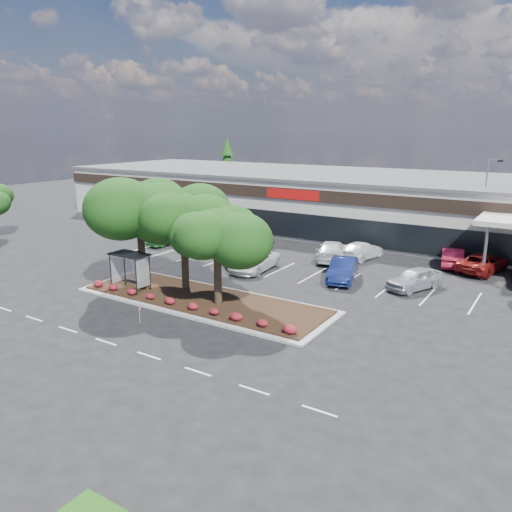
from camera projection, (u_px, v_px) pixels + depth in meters
The scene contains 26 objects.
ground at pixel (187, 327), 29.19m from camera, with size 160.00×160.00×0.00m, color black.
retail_store at pixel (382, 203), 56.10m from camera, with size 80.40×25.20×6.25m.
landscape_island at pixel (203, 300), 33.47m from camera, with size 18.00×6.00×0.26m.
lane_markings at pixel (275, 282), 37.79m from camera, with size 33.12×20.06×0.01m.
shrub_row at pixel (182, 303), 31.66m from camera, with size 17.00×0.80×0.50m, color maroon, non-canonical shape.
bus_shelter at pixel (131, 261), 34.93m from camera, with size 2.75×1.55×2.59m.
island_tree_west at pixel (140, 230), 35.98m from camera, with size 7.20×7.20×7.89m, color #14370D, non-canonical shape.
island_tree_mid at pixel (184, 237), 34.81m from camera, with size 6.60×6.60×7.32m, color #14370D, non-canonical shape.
island_tree_east at pixel (217, 255), 31.60m from camera, with size 5.80×5.80×6.50m, color #14370D, non-canonical shape.
conifer_north_west at pixel (227, 168), 81.15m from camera, with size 4.40×4.40×10.00m, color #14370D.
person_waiting at pixel (146, 276), 35.12m from camera, with size 0.71×0.47×1.95m, color #594C47.
light_pole at pixel (484, 213), 45.20m from camera, with size 1.41×0.78×8.75m.
survey_stake at pixel (139, 313), 29.69m from camera, with size 0.07×0.14×0.99m.
car_0 at pixel (166, 238), 49.74m from camera, with size 1.49×4.26×1.40m, color #184419.
car_1 at pixel (235, 249), 44.67m from camera, with size 1.85×4.61×1.57m, color #4F5057.
car_2 at pixel (254, 261), 40.69m from camera, with size 2.53×5.50×1.53m, color silver.
car_3 at pixel (246, 257), 42.54m from camera, with size 2.26×4.90×1.36m, color #0D1754.
car_4 at pixel (343, 269), 38.05m from camera, with size 1.79×5.12×1.69m, color navy.
car_6 at pixel (415, 279), 35.90m from camera, with size 1.86×4.62×1.58m, color #A6AAB0.
car_9 at pixel (230, 236), 49.92m from camera, with size 2.77×6.00×1.67m, color maroon.
car_10 at pixel (248, 242), 47.67m from camera, with size 2.51×5.45×1.51m, color #1E5220.
car_11 at pixel (262, 242), 48.14m from camera, with size 1.46×4.17×1.38m, color navy.
car_12 at pixel (332, 251), 43.87m from camera, with size 2.37×5.84×1.69m, color silver.
car_13 at pixel (361, 250), 44.34m from camera, with size 2.13×5.24×1.52m, color white.
car_14 at pixel (452, 257), 41.98m from camera, with size 1.69×4.83×1.59m, color maroon.
car_15 at pixel (483, 263), 40.23m from camera, with size 2.58×5.59×1.55m, color maroon.
Camera 1 is at (18.00, -20.84, 11.29)m, focal length 35.00 mm.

